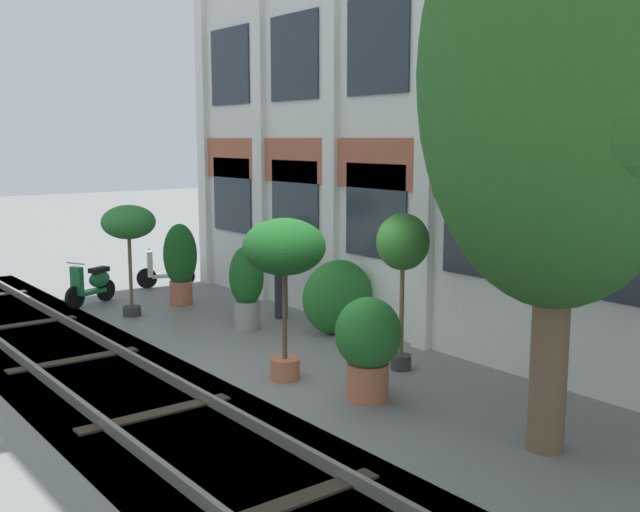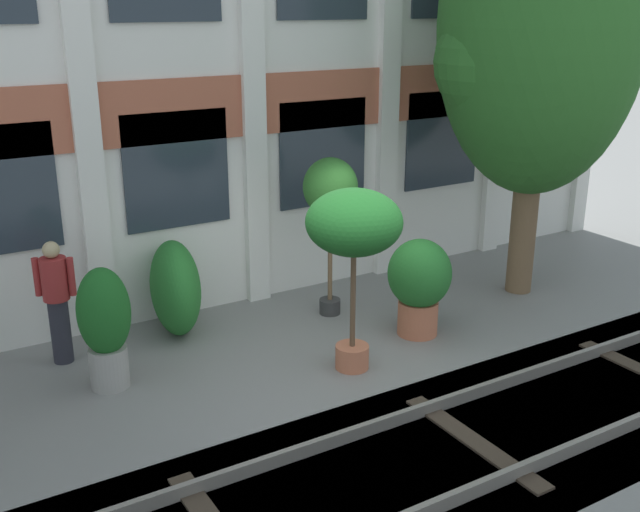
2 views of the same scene
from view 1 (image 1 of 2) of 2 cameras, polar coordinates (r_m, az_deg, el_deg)
name	(u,v)px [view 1 (image 1 of 2)]	position (r m, az deg, el deg)	size (l,w,h in m)	color
ground_plane	(290,379)	(11.28, -2.32, -9.34)	(80.00, 80.00, 0.00)	slate
apartment_facade	(438,135)	(12.71, 8.95, 9.06)	(15.25, 0.64, 7.19)	silver
rail_tracks	(152,421)	(10.28, -12.66, -12.20)	(22.89, 2.80, 0.43)	#423F3A
broadleaf_tree	(563,84)	(8.58, 18.00, 12.39)	(3.26, 3.11, 6.78)	brown
potted_plant_low_pan	(129,225)	(15.32, -14.38, 2.28)	(1.07, 1.07, 2.24)	#333333
potted_plant_glazed_jar	(247,284)	(13.99, -5.62, -2.15)	(0.65, 0.65, 1.57)	gray
potted_plant_ribbed_drum	(180,261)	(16.30, -10.60, -0.34)	(0.72, 0.72, 1.75)	#B76647
potted_plant_tall_urn	(403,248)	(11.36, 6.32, 0.65)	(0.81, 0.81, 2.43)	#333333
potted_plant_fluted_column	(368,342)	(10.23, 3.68, -6.52)	(0.91, 0.91, 1.42)	#B76647
potted_plant_terracotta_small	(284,253)	(10.84, -2.75, 0.23)	(1.21, 1.21, 2.41)	#B76647
scooter_near_curb	(93,284)	(16.85, -16.93, -2.07)	(0.73, 1.30, 0.98)	black
scooter_second_parked	(169,269)	(18.35, -11.47, -0.98)	(0.69, 1.32, 0.98)	black
resident_by_doorway	(281,273)	(14.80, -2.99, -1.33)	(0.47, 0.34, 1.68)	#282833
topiary_hedge	(338,297)	(13.61, 1.36, -3.16)	(1.38, 0.70, 1.37)	#236B28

